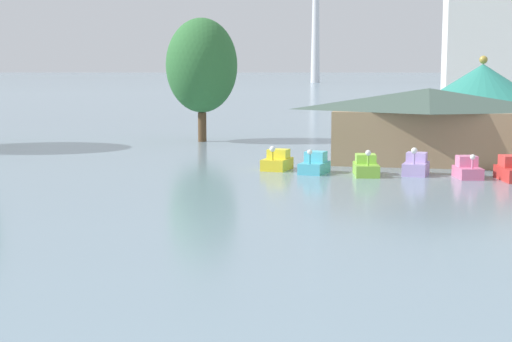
{
  "coord_description": "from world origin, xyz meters",
  "views": [
    {
      "loc": [
        16.55,
        -12.3,
        6.61
      ],
      "look_at": [
        9.83,
        20.88,
        2.07
      ],
      "focal_mm": 54.28,
      "sensor_mm": 36.0,
      "label": 1
    }
  ],
  "objects_px": {
    "pedal_boat_yellow": "(277,161)",
    "pedal_boat_cyan": "(315,165)",
    "shoreline_tree_mid": "(202,66)",
    "pedal_boat_lime": "(366,167)",
    "boathouse": "(428,124)",
    "green_roof_pavilion": "(482,100)",
    "pedal_boat_pink": "(467,169)",
    "pedal_boat_lavender": "(416,166)"
  },
  "relations": [
    {
      "from": "pedal_boat_yellow",
      "to": "pedal_boat_cyan",
      "type": "xyz_separation_m",
      "value": [
        2.59,
        -1.2,
        0.0
      ]
    },
    {
      "from": "shoreline_tree_mid",
      "to": "pedal_boat_lime",
      "type": "bearing_deg",
      "value": -50.66
    },
    {
      "from": "boathouse",
      "to": "pedal_boat_yellow",
      "type": "bearing_deg",
      "value": -151.62
    },
    {
      "from": "green_roof_pavilion",
      "to": "pedal_boat_lime",
      "type": "bearing_deg",
      "value": -112.04
    },
    {
      "from": "pedal_boat_yellow",
      "to": "green_roof_pavilion",
      "type": "xyz_separation_m",
      "value": [
        14.35,
        19.51,
        3.34
      ]
    },
    {
      "from": "pedal_boat_pink",
      "to": "pedal_boat_cyan",
      "type": "bearing_deg",
      "value": -104.16
    },
    {
      "from": "pedal_boat_yellow",
      "to": "boathouse",
      "type": "bearing_deg",
      "value": 126.17
    },
    {
      "from": "pedal_boat_yellow",
      "to": "pedal_boat_lavender",
      "type": "relative_size",
      "value": 1.08
    },
    {
      "from": "pedal_boat_lavender",
      "to": "green_roof_pavilion",
      "type": "height_order",
      "value": "green_roof_pavilion"
    },
    {
      "from": "pedal_boat_lime",
      "to": "boathouse",
      "type": "relative_size",
      "value": 0.22
    },
    {
      "from": "pedal_boat_lavender",
      "to": "pedal_boat_pink",
      "type": "bearing_deg",
      "value": 83.78
    },
    {
      "from": "boathouse",
      "to": "shoreline_tree_mid",
      "type": "bearing_deg",
      "value": 147.48
    },
    {
      "from": "pedal_boat_lime",
      "to": "pedal_boat_pink",
      "type": "relative_size",
      "value": 1.2
    },
    {
      "from": "pedal_boat_lime",
      "to": "pedal_boat_pink",
      "type": "height_order",
      "value": "pedal_boat_lime"
    },
    {
      "from": "pedal_boat_cyan",
      "to": "pedal_boat_pink",
      "type": "height_order",
      "value": "pedal_boat_cyan"
    },
    {
      "from": "pedal_boat_yellow",
      "to": "pedal_boat_lavender",
      "type": "xyz_separation_m",
      "value": [
        8.86,
        -0.74,
        0.03
      ]
    },
    {
      "from": "pedal_boat_lime",
      "to": "pedal_boat_lavender",
      "type": "distance_m",
      "value": 3.14
    },
    {
      "from": "pedal_boat_lime",
      "to": "pedal_boat_lavender",
      "type": "bearing_deg",
      "value": 96.04
    },
    {
      "from": "pedal_boat_lavender",
      "to": "boathouse",
      "type": "height_order",
      "value": "boathouse"
    },
    {
      "from": "pedal_boat_yellow",
      "to": "pedal_boat_pink",
      "type": "distance_m",
      "value": 12.0
    },
    {
      "from": "pedal_boat_lavender",
      "to": "pedal_boat_lime",
      "type": "bearing_deg",
      "value": -66.99
    },
    {
      "from": "pedal_boat_cyan",
      "to": "green_roof_pavilion",
      "type": "height_order",
      "value": "green_roof_pavilion"
    },
    {
      "from": "pedal_boat_yellow",
      "to": "shoreline_tree_mid",
      "type": "height_order",
      "value": "shoreline_tree_mid"
    },
    {
      "from": "green_roof_pavilion",
      "to": "shoreline_tree_mid",
      "type": "relative_size",
      "value": 0.92
    },
    {
      "from": "pedal_boat_lavender",
      "to": "shoreline_tree_mid",
      "type": "relative_size",
      "value": 0.22
    },
    {
      "from": "pedal_boat_yellow",
      "to": "pedal_boat_pink",
      "type": "relative_size",
      "value": 1.05
    },
    {
      "from": "boathouse",
      "to": "green_roof_pavilion",
      "type": "relative_size",
      "value": 1.36
    },
    {
      "from": "pedal_boat_cyan",
      "to": "boathouse",
      "type": "relative_size",
      "value": 0.19
    },
    {
      "from": "pedal_boat_lime",
      "to": "pedal_boat_lavender",
      "type": "relative_size",
      "value": 1.24
    },
    {
      "from": "pedal_boat_lavender",
      "to": "pedal_boat_pink",
      "type": "distance_m",
      "value": 3.14
    },
    {
      "from": "pedal_boat_lime",
      "to": "green_roof_pavilion",
      "type": "height_order",
      "value": "green_roof_pavilion"
    },
    {
      "from": "pedal_boat_yellow",
      "to": "green_roof_pavilion",
      "type": "distance_m",
      "value": 24.45
    },
    {
      "from": "pedal_boat_yellow",
      "to": "pedal_boat_lime",
      "type": "distance_m",
      "value": 6.03
    },
    {
      "from": "pedal_boat_pink",
      "to": "pedal_boat_lavender",
      "type": "bearing_deg",
      "value": -116.46
    },
    {
      "from": "pedal_boat_pink",
      "to": "shoreline_tree_mid",
      "type": "height_order",
      "value": "shoreline_tree_mid"
    },
    {
      "from": "shoreline_tree_mid",
      "to": "green_roof_pavilion",
      "type": "bearing_deg",
      "value": 4.33
    },
    {
      "from": "pedal_boat_yellow",
      "to": "pedal_boat_cyan",
      "type": "distance_m",
      "value": 2.86
    },
    {
      "from": "pedal_boat_lime",
      "to": "shoreline_tree_mid",
      "type": "relative_size",
      "value": 0.27
    },
    {
      "from": "boathouse",
      "to": "pedal_boat_cyan",
      "type": "bearing_deg",
      "value": -137.7
    },
    {
      "from": "pedal_boat_lime",
      "to": "boathouse",
      "type": "height_order",
      "value": "boathouse"
    },
    {
      "from": "pedal_boat_lime",
      "to": "shoreline_tree_mid",
      "type": "height_order",
      "value": "shoreline_tree_mid"
    },
    {
      "from": "pedal_boat_cyan",
      "to": "boathouse",
      "type": "xyz_separation_m",
      "value": [
        7.04,
        6.41,
        2.19
      ]
    }
  ]
}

